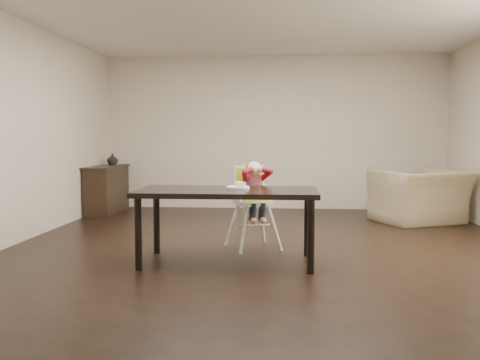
{
  "coord_description": "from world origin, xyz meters",
  "views": [
    {
      "loc": [
        0.17,
        -6.0,
        1.28
      ],
      "look_at": [
        -0.3,
        -0.15,
        0.8
      ],
      "focal_mm": 40.0,
      "sensor_mm": 36.0,
      "label": 1
    }
  ],
  "objects_px": {
    "high_chair": "(252,187)",
    "sideboard": "(107,189)",
    "armchair": "(420,187)",
    "dining_table": "(227,197)"
  },
  "relations": [
    {
      "from": "high_chair",
      "to": "sideboard",
      "type": "distance_m",
      "value": 3.71
    },
    {
      "from": "high_chair",
      "to": "armchair",
      "type": "relative_size",
      "value": 0.83
    },
    {
      "from": "armchair",
      "to": "sideboard",
      "type": "bearing_deg",
      "value": -31.02
    },
    {
      "from": "dining_table",
      "to": "sideboard",
      "type": "bearing_deg",
      "value": 125.3
    },
    {
      "from": "dining_table",
      "to": "high_chair",
      "type": "xyz_separation_m",
      "value": [
        0.21,
        0.75,
        0.03
      ]
    },
    {
      "from": "armchair",
      "to": "sideboard",
      "type": "distance_m",
      "value": 5.02
    },
    {
      "from": "high_chair",
      "to": "sideboard",
      "type": "height_order",
      "value": "high_chair"
    },
    {
      "from": "dining_table",
      "to": "armchair",
      "type": "distance_m",
      "value": 3.79
    },
    {
      "from": "dining_table",
      "to": "armchair",
      "type": "relative_size",
      "value": 1.5
    },
    {
      "from": "high_chair",
      "to": "armchair",
      "type": "height_order",
      "value": "armchair"
    }
  ]
}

